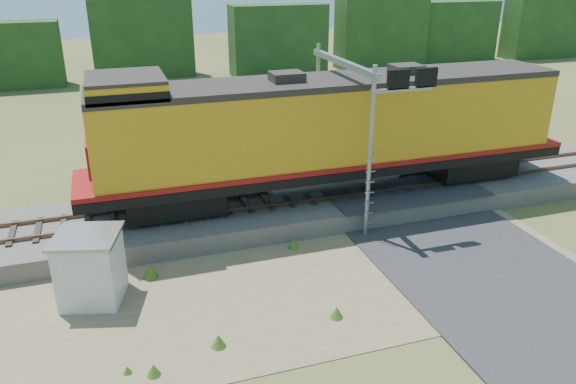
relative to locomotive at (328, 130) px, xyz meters
name	(u,v)px	position (x,y,z in m)	size (l,w,h in m)	color
ground	(291,295)	(-3.64, -6.00, -3.66)	(140.00, 140.00, 0.00)	#475123
ballast	(246,212)	(-3.64, 0.00, -3.26)	(70.00, 5.00, 0.80)	slate
rails	(246,202)	(-3.64, 0.00, -2.78)	(70.00, 1.54, 0.16)	brown
dirt_shoulder	(229,297)	(-5.64, -5.50, -3.65)	(26.00, 8.00, 0.03)	#8C7754
road	(460,250)	(3.36, -5.26, -3.57)	(7.00, 66.00, 0.86)	#38383A
tree_line_north	(158,45)	(-3.64, 32.00, -0.59)	(130.00, 3.00, 6.50)	#1A3B15
weed_clumps	(185,312)	(-7.14, -5.90, -3.66)	(15.00, 6.20, 0.56)	#3B631C
locomotive	(328,130)	(0.00, 0.00, 0.00)	(21.23, 3.24, 5.48)	black
shed	(91,267)	(-9.82, -4.22, -2.47)	(2.44, 2.44, 2.35)	silver
signal_gantry	(357,98)	(0.94, -0.66, 1.46)	(2.70, 6.20, 6.81)	gray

